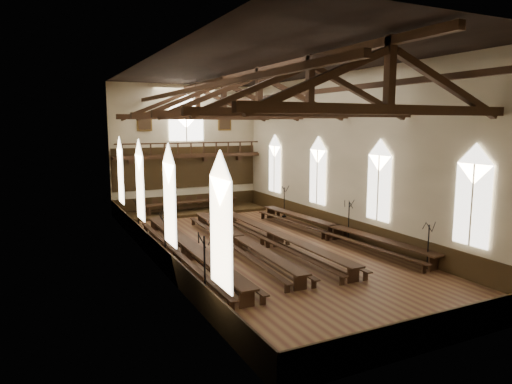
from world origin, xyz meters
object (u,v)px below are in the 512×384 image
(refectory_row_d, at_px, (334,229))
(refectory_row_c, at_px, (275,235))
(candelabrum_left_mid, at_px, (165,248))
(candelabrum_right_mid, at_px, (348,228))
(refectory_row_b, at_px, (239,239))
(candelabrum_right_far, at_px, (284,207))
(refectory_row_a, at_px, (189,248))
(candelabrum_right_near, at_px, (428,255))
(high_table, at_px, (192,202))
(candelabrum_left_far, at_px, (139,225))
(candelabrum_left_near, at_px, (205,283))
(dais, at_px, (192,211))

(refectory_row_d, bearing_deg, refectory_row_c, 176.52)
(refectory_row_d, relative_size, candelabrum_left_mid, 5.68)
(candelabrum_right_mid, bearing_deg, refectory_row_b, 171.05)
(candelabrum_right_mid, relative_size, candelabrum_right_far, 1.03)
(refectory_row_a, relative_size, refectory_row_c, 1.00)
(refectory_row_a, relative_size, candelabrum_right_near, 6.48)
(refectory_row_d, relative_size, high_table, 1.96)
(candelabrum_left_far, xyz_separation_m, candelabrum_right_mid, (11.10, -6.39, 0.01))
(candelabrum_left_mid, relative_size, candelabrum_right_mid, 1.10)
(refectory_row_b, xyz_separation_m, candelabrum_left_far, (-4.40, 5.34, 0.17))
(refectory_row_d, bearing_deg, refectory_row_a, -179.12)
(refectory_row_b, distance_m, high_table, 11.30)
(candelabrum_left_mid, height_order, candelabrum_left_far, candelabrum_left_mid)
(refectory_row_a, distance_m, candelabrum_right_near, 11.82)
(refectory_row_b, relative_size, refectory_row_c, 0.99)
(high_table, distance_m, candelabrum_left_near, 18.62)
(refectory_row_a, bearing_deg, candelabrum_left_far, 102.80)
(refectory_row_c, distance_m, dais, 11.45)
(high_table, distance_m, candelabrum_left_far, 8.01)
(candelabrum_right_near, bearing_deg, refectory_row_d, 94.63)
(refectory_row_b, height_order, candelabrum_left_near, candelabrum_left_near)
(refectory_row_a, distance_m, high_table, 12.45)
(dais, relative_size, candelabrum_right_far, 4.82)
(refectory_row_b, distance_m, candelabrum_left_mid, 4.49)
(refectory_row_b, bearing_deg, refectory_row_d, -3.43)
(candelabrum_left_far, bearing_deg, refectory_row_c, -39.67)
(candelabrum_right_mid, bearing_deg, candelabrum_right_far, 90.00)
(dais, bearing_deg, refectory_row_d, -66.10)
(high_table, relative_size, candelabrum_right_far, 3.28)
(refectory_row_c, height_order, candelabrum_right_far, candelabrum_right_far)
(candelabrum_right_mid, height_order, candelabrum_right_far, candelabrum_right_mid)
(dais, bearing_deg, candelabrum_left_near, -106.86)
(refectory_row_a, bearing_deg, candelabrum_right_mid, -3.20)
(candelabrum_left_far, relative_size, candelabrum_right_mid, 0.99)
(candelabrum_left_mid, bearing_deg, candelabrum_right_near, -29.74)
(candelabrum_left_near, xyz_separation_m, candelabrum_right_mid, (11.10, 5.51, -0.13))
(candelabrum_left_far, bearing_deg, candelabrum_left_mid, -90.00)
(refectory_row_c, xyz_separation_m, refectory_row_d, (3.96, -0.24, 0.02))
(refectory_row_a, height_order, candelabrum_right_mid, candelabrum_right_mid)
(candelabrum_right_far, bearing_deg, candelabrum_right_mid, -90.00)
(refectory_row_a, relative_size, candelabrum_left_near, 5.19)
(dais, distance_m, candelabrum_right_mid, 13.58)
(refectory_row_a, relative_size, dais, 1.30)
(refectory_row_c, bearing_deg, candelabrum_right_near, -57.33)
(dais, distance_m, candelabrum_left_far, 8.03)
(candelabrum_right_near, relative_size, candelabrum_right_far, 0.97)
(candelabrum_left_far, bearing_deg, refectory_row_a, -77.20)
(candelabrum_left_near, xyz_separation_m, candelabrum_right_far, (11.10, 13.25, -0.15))
(candelabrum_left_far, bearing_deg, candelabrum_right_mid, -29.94)
(refectory_row_d, relative_size, dais, 1.33)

